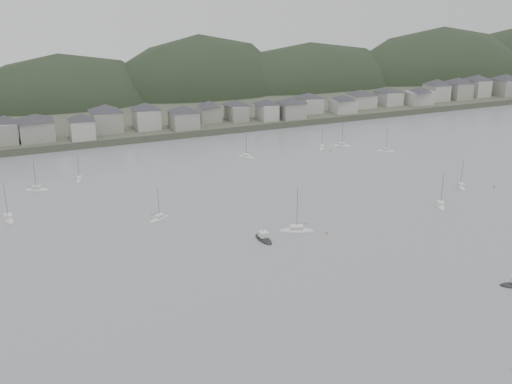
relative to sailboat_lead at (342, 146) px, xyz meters
name	(u,v)px	position (x,y,z in m)	size (l,w,h in m)	color
ground	(417,340)	(-64.79, -129.69, -0.18)	(900.00, 900.00, 0.00)	slate
far_shore_land	(112,93)	(-64.79, 165.31, 1.32)	(900.00, 250.00, 3.00)	#383D2D
forested_ridge	(131,121)	(-59.95, 139.71, -11.46)	(851.55, 103.94, 102.57)	black
waterfront_town	(259,107)	(-14.20, 53.65, 8.48)	(451.48, 28.46, 12.92)	gray
sailboat_lead	(342,146)	(0.00, 0.00, 0.00)	(8.29, 6.55, 11.16)	beige
moored_fleet	(230,241)	(-80.32, -72.31, 0.00)	(230.21, 176.37, 13.62)	beige
motor_launch_far	(264,239)	(-71.75, -75.09, 0.11)	(3.23, 8.21, 3.93)	black
mooring_buoys	(285,223)	(-61.60, -67.57, -0.03)	(176.78, 145.23, 0.70)	#B6653C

